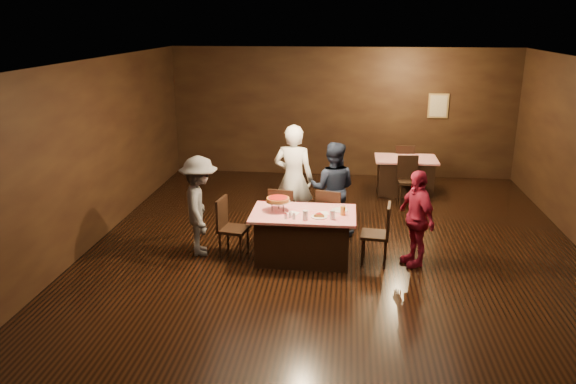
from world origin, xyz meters
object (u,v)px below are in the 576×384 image
at_px(diner_navy_hoodie, 333,189).
at_px(diner_red_shirt, 416,218).
at_px(plate_empty, 340,210).
at_px(glass_front_right, 332,215).
at_px(chair_far_right, 331,215).
at_px(chair_far_left, 283,214).
at_px(chair_back_far, 403,165).
at_px(back_table, 405,176).
at_px(diner_grey_knit, 200,206).
at_px(glass_amber, 343,211).
at_px(main_table, 303,236).
at_px(glass_front_left, 305,215).
at_px(chair_end_left, 234,228).
at_px(diner_white_jacket, 294,179).
at_px(chair_back_near, 408,180).
at_px(chair_end_right, 375,233).
at_px(pizza_stand, 278,200).

distance_m(diner_navy_hoodie, diner_red_shirt, 1.72).
xyz_separation_m(plate_empty, glass_front_right, (-0.10, -0.40, 0.06)).
bearing_deg(diner_red_shirt, chair_far_right, -144.29).
bearing_deg(chair_far_left, chair_back_far, -115.72).
bearing_deg(back_table, diner_grey_knit, -133.94).
height_order(back_table, chair_far_left, chair_far_left).
bearing_deg(plate_empty, glass_amber, -75.96).
height_order(main_table, diner_grey_knit, diner_grey_knit).
relative_size(chair_far_left, glass_front_left, 6.79).
relative_size(diner_navy_hoodie, glass_front_left, 11.70).
bearing_deg(chair_end_left, diner_white_jacket, -24.59).
relative_size(chair_back_near, plate_empty, 3.80).
bearing_deg(diner_white_jacket, plate_empty, 136.09).
height_order(glass_front_left, glass_amber, same).
relative_size(main_table, chair_end_right, 1.68).
relative_size(chair_end_left, chair_back_far, 1.00).
distance_m(back_table, diner_white_jacket, 3.36).
relative_size(diner_navy_hoodie, diner_red_shirt, 1.10).
bearing_deg(glass_front_right, diner_white_jacket, 116.24).
distance_m(diner_white_jacket, glass_front_left, 1.56).
height_order(diner_white_jacket, plate_empty, diner_white_jacket).
bearing_deg(chair_end_left, diner_red_shirt, -80.29).
height_order(chair_far_right, glass_amber, chair_far_right).
bearing_deg(glass_front_left, main_table, 99.46).
height_order(chair_back_near, diner_red_shirt, diner_red_shirt).
xyz_separation_m(main_table, glass_front_left, (0.05, -0.30, 0.46)).
relative_size(chair_far_left, diner_white_jacket, 0.50).
relative_size(chair_far_right, chair_end_right, 1.00).
xyz_separation_m(diner_navy_hoodie, pizza_stand, (-0.81, -1.10, 0.13)).
bearing_deg(pizza_stand, chair_far_left, 90.00).
distance_m(diner_navy_hoodie, pizza_stand, 1.37).
relative_size(chair_back_far, diner_red_shirt, 0.64).
xyz_separation_m(back_table, diner_navy_hoodie, (-1.48, -2.58, 0.43)).
distance_m(chair_end_left, glass_front_right, 1.61).
relative_size(diner_white_jacket, glass_front_right, 13.65).
height_order(chair_end_right, diner_white_jacket, diner_white_jacket).
relative_size(back_table, diner_white_jacket, 0.68).
bearing_deg(diner_red_shirt, back_table, 152.24).
bearing_deg(pizza_stand, diner_white_jacket, 83.96).
xyz_separation_m(chair_end_left, glass_front_left, (1.15, -0.30, 0.37)).
height_order(chair_far_right, diner_navy_hoodie, diner_navy_hoodie).
bearing_deg(diner_navy_hoodie, chair_back_near, -122.60).
relative_size(main_table, diner_red_shirt, 1.07).
bearing_deg(glass_amber, plate_empty, 104.04).
distance_m(chair_far_left, chair_back_far, 4.25).
bearing_deg(diner_grey_knit, chair_back_far, -55.61).
height_order(chair_back_far, pizza_stand, pizza_stand).
distance_m(diner_grey_knit, plate_empty, 2.20).
bearing_deg(diner_red_shirt, diner_grey_knit, -115.65).
xyz_separation_m(main_table, back_table, (1.89, 3.73, 0.00)).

